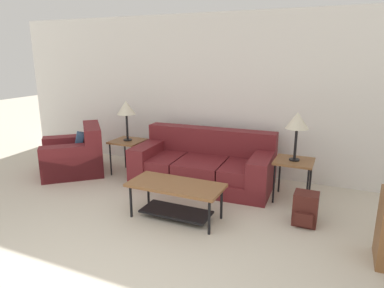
% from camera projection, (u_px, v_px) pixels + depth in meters
% --- Properties ---
extents(wall_back, '(8.54, 0.06, 2.60)m').
position_uv_depth(wall_back, '(229.00, 96.00, 5.59)').
color(wall_back, white).
rests_on(wall_back, ground_plane).
extents(couch, '(2.13, 1.10, 0.82)m').
position_uv_depth(couch, '(204.00, 166.00, 5.28)').
color(couch, maroon).
rests_on(couch, ground_plane).
extents(armchair, '(1.35, 1.35, 0.80)m').
position_uv_depth(armchair, '(75.00, 156.00, 5.80)').
color(armchair, maroon).
rests_on(armchair, ground_plane).
extents(coffee_table, '(1.15, 0.53, 0.45)m').
position_uv_depth(coffee_table, '(176.00, 193.00, 4.15)').
color(coffee_table, brown).
rests_on(coffee_table, ground_plane).
extents(side_table_left, '(0.51, 0.50, 0.57)m').
position_uv_depth(side_table_left, '(128.00, 144.00, 5.68)').
color(side_table_left, brown).
rests_on(side_table_left, ground_plane).
extents(side_table_right, '(0.51, 0.50, 0.57)m').
position_uv_depth(side_table_right, '(294.00, 165.00, 4.63)').
color(side_table_right, brown).
rests_on(side_table_right, ground_plane).
extents(table_lamp_left, '(0.30, 0.30, 0.66)m').
position_uv_depth(table_lamp_left, '(126.00, 109.00, 5.53)').
color(table_lamp_left, black).
rests_on(table_lamp_left, side_table_left).
extents(table_lamp_right, '(0.30, 0.30, 0.66)m').
position_uv_depth(table_lamp_right, '(297.00, 122.00, 4.48)').
color(table_lamp_right, black).
rests_on(table_lamp_right, side_table_right).
extents(backpack, '(0.28, 0.32, 0.39)m').
position_uv_depth(backpack, '(305.00, 209.00, 4.03)').
color(backpack, '#4C1E19').
rests_on(backpack, ground_plane).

